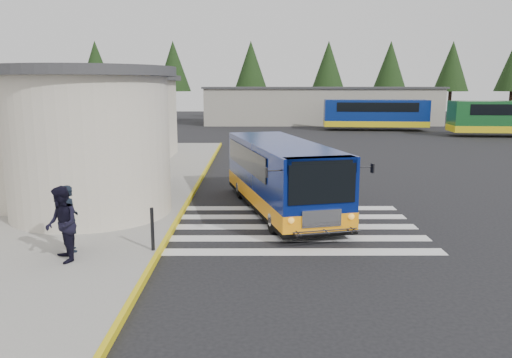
{
  "coord_description": "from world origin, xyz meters",
  "views": [
    {
      "loc": [
        -1.57,
        -15.85,
        4.36
      ],
      "look_at": [
        -1.52,
        -0.5,
        1.47
      ],
      "focal_mm": 35.0,
      "sensor_mm": 36.0,
      "label": 1
    }
  ],
  "objects_px": {
    "transit_bus": "(281,178)",
    "pedestrian_a": "(70,218)",
    "bollard": "(152,229)",
    "pedestrian_b": "(62,224)",
    "far_bus_b": "(511,117)",
    "far_bus_a": "(375,113)"
  },
  "relations": [
    {
      "from": "pedestrian_b",
      "to": "bollard",
      "type": "relative_size",
      "value": 1.64
    },
    {
      "from": "far_bus_a",
      "to": "far_bus_b",
      "type": "distance_m",
      "value": 11.99
    },
    {
      "from": "bollard",
      "to": "far_bus_a",
      "type": "height_order",
      "value": "far_bus_a"
    },
    {
      "from": "pedestrian_a",
      "to": "far_bus_b",
      "type": "bearing_deg",
      "value": -71.52
    },
    {
      "from": "pedestrian_a",
      "to": "pedestrian_b",
      "type": "height_order",
      "value": "pedestrian_b"
    },
    {
      "from": "transit_bus",
      "to": "pedestrian_a",
      "type": "distance_m",
      "value": 7.43
    },
    {
      "from": "pedestrian_b",
      "to": "bollard",
      "type": "xyz_separation_m",
      "value": [
        2.0,
        0.84,
        -0.36
      ]
    },
    {
      "from": "transit_bus",
      "to": "pedestrian_b",
      "type": "distance_m",
      "value": 7.9
    },
    {
      "from": "pedestrian_b",
      "to": "far_bus_b",
      "type": "height_order",
      "value": "far_bus_b"
    },
    {
      "from": "far_bus_a",
      "to": "pedestrian_a",
      "type": "bearing_deg",
      "value": 160.78
    },
    {
      "from": "bollard",
      "to": "transit_bus",
      "type": "bearing_deg",
      "value": 53.02
    },
    {
      "from": "pedestrian_a",
      "to": "bollard",
      "type": "xyz_separation_m",
      "value": [
        2.1,
        0.04,
        -0.3
      ]
    },
    {
      "from": "pedestrian_b",
      "to": "bollard",
      "type": "distance_m",
      "value": 2.2
    },
    {
      "from": "pedestrian_b",
      "to": "far_bus_b",
      "type": "xyz_separation_m",
      "value": [
        26.78,
        31.49,
        0.63
      ]
    },
    {
      "from": "transit_bus",
      "to": "bollard",
      "type": "distance_m",
      "value": 5.97
    },
    {
      "from": "transit_bus",
      "to": "bollard",
      "type": "xyz_separation_m",
      "value": [
        -3.58,
        -4.75,
        -0.44
      ]
    },
    {
      "from": "far_bus_a",
      "to": "transit_bus",
      "type": "bearing_deg",
      "value": 166.21
    },
    {
      "from": "transit_bus",
      "to": "bollard",
      "type": "bearing_deg",
      "value": -140.29
    },
    {
      "from": "pedestrian_a",
      "to": "pedestrian_b",
      "type": "bearing_deg",
      "value": 156.76
    },
    {
      "from": "transit_bus",
      "to": "pedestrian_a",
      "type": "height_order",
      "value": "transit_bus"
    },
    {
      "from": "pedestrian_a",
      "to": "far_bus_a",
      "type": "bearing_deg",
      "value": -54.56
    },
    {
      "from": "pedestrian_b",
      "to": "far_bus_a",
      "type": "xyz_separation_m",
      "value": [
        16.52,
        37.68,
        0.59
      ]
    }
  ]
}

